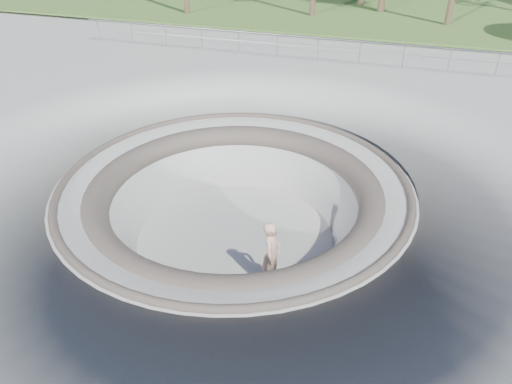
# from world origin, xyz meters

# --- Properties ---
(ground) EXTENTS (180.00, 180.00, 0.00)m
(ground) POSITION_xyz_m (0.00, 0.00, 0.00)
(ground) COLOR #A5A5A0
(ground) RESTS_ON ground
(skate_bowl) EXTENTS (14.00, 14.00, 4.10)m
(skate_bowl) POSITION_xyz_m (0.00, 0.00, -1.83)
(skate_bowl) COLOR #A5A5A0
(skate_bowl) RESTS_ON ground
(distant_hills) EXTENTS (103.20, 45.00, 28.60)m
(distant_hills) POSITION_xyz_m (3.78, 57.17, -7.02)
(distant_hills) COLOR brown
(distant_hills) RESTS_ON ground
(safety_railing) EXTENTS (25.00, 0.06, 1.03)m
(safety_railing) POSITION_xyz_m (0.00, 12.00, 0.69)
(safety_railing) COLOR gray
(safety_railing) RESTS_ON ground
(skateboard) EXTENTS (0.74, 0.22, 0.08)m
(skateboard) POSITION_xyz_m (1.63, -1.73, -1.84)
(skateboard) COLOR olive
(skateboard) RESTS_ON ground
(skater) EXTENTS (0.46, 0.70, 1.93)m
(skater) POSITION_xyz_m (1.63, -1.73, -0.86)
(skater) COLOR tan
(skater) RESTS_ON skateboard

